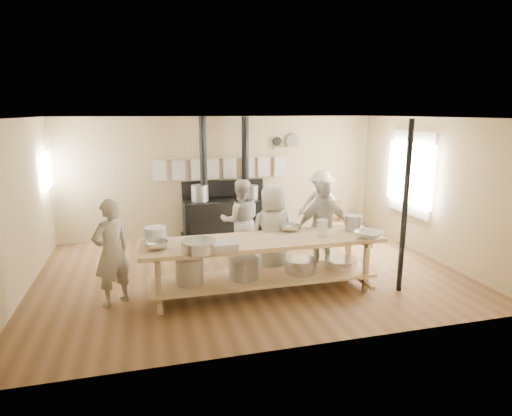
{
  "coord_description": "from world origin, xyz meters",
  "views": [
    {
      "loc": [
        -1.64,
        -6.75,
        2.69
      ],
      "look_at": [
        0.18,
        0.2,
        1.07
      ],
      "focal_mm": 30.0,
      "sensor_mm": 36.0,
      "label": 1
    }
  ],
  "objects_px": {
    "prep_table": "(263,260)",
    "cook_center": "(273,232)",
    "cook_left": "(241,221)",
    "cook_right": "(323,228)",
    "stove": "(225,214)",
    "roasting_pan": "(220,246)",
    "cook_by_window": "(321,206)",
    "chair": "(333,232)",
    "cook_far_left": "(111,252)"
  },
  "relations": [
    {
      "from": "roasting_pan",
      "to": "cook_left",
      "type": "bearing_deg",
      "value": 68.86
    },
    {
      "from": "cook_by_window",
      "to": "cook_left",
      "type": "bearing_deg",
      "value": -125.43
    },
    {
      "from": "stove",
      "to": "cook_by_window",
      "type": "distance_m",
      "value": 2.06
    },
    {
      "from": "cook_center",
      "to": "chair",
      "type": "distance_m",
      "value": 2.37
    },
    {
      "from": "cook_by_window",
      "to": "chair",
      "type": "relative_size",
      "value": 1.69
    },
    {
      "from": "cook_far_left",
      "to": "cook_center",
      "type": "distance_m",
      "value": 2.49
    },
    {
      "from": "cook_right",
      "to": "cook_by_window",
      "type": "distance_m",
      "value": 2.06
    },
    {
      "from": "cook_far_left",
      "to": "chair",
      "type": "distance_m",
      "value": 4.63
    },
    {
      "from": "cook_far_left",
      "to": "roasting_pan",
      "type": "distance_m",
      "value": 1.54
    },
    {
      "from": "cook_left",
      "to": "cook_center",
      "type": "height_order",
      "value": "cook_center"
    },
    {
      "from": "chair",
      "to": "stove",
      "type": "bearing_deg",
      "value": 159.71
    },
    {
      "from": "cook_far_left",
      "to": "cook_left",
      "type": "relative_size",
      "value": 1.01
    },
    {
      "from": "cook_center",
      "to": "roasting_pan",
      "type": "xyz_separation_m",
      "value": [
        -1.02,
        -0.84,
        0.11
      ]
    },
    {
      "from": "roasting_pan",
      "to": "chair",
      "type": "bearing_deg",
      "value": 40.07
    },
    {
      "from": "roasting_pan",
      "to": "cook_far_left",
      "type": "bearing_deg",
      "value": 160.73
    },
    {
      "from": "cook_left",
      "to": "cook_right",
      "type": "relative_size",
      "value": 0.94
    },
    {
      "from": "cook_far_left",
      "to": "chair",
      "type": "bearing_deg",
      "value": 168.36
    },
    {
      "from": "cook_right",
      "to": "cook_far_left",
      "type": "bearing_deg",
      "value": 0.81
    },
    {
      "from": "cook_far_left",
      "to": "cook_right",
      "type": "distance_m",
      "value": 3.33
    },
    {
      "from": "stove",
      "to": "cook_by_window",
      "type": "bearing_deg",
      "value": -18.53
    },
    {
      "from": "cook_far_left",
      "to": "stove",
      "type": "bearing_deg",
      "value": -162.21
    },
    {
      "from": "cook_center",
      "to": "cook_right",
      "type": "xyz_separation_m",
      "value": [
        0.85,
        -0.05,
        0.02
      ]
    },
    {
      "from": "cook_left",
      "to": "cook_center",
      "type": "xyz_separation_m",
      "value": [
        0.31,
        -0.98,
        0.03
      ]
    },
    {
      "from": "stove",
      "to": "cook_by_window",
      "type": "height_order",
      "value": "stove"
    },
    {
      "from": "cook_far_left",
      "to": "chair",
      "type": "xyz_separation_m",
      "value": [
        4.22,
        1.83,
        -0.51
      ]
    },
    {
      "from": "stove",
      "to": "roasting_pan",
      "type": "bearing_deg",
      "value": -101.91
    },
    {
      "from": "cook_right",
      "to": "cook_by_window",
      "type": "xyz_separation_m",
      "value": [
        0.79,
        1.91,
        -0.06
      ]
    },
    {
      "from": "chair",
      "to": "prep_table",
      "type": "bearing_deg",
      "value": -130.08
    },
    {
      "from": "cook_left",
      "to": "chair",
      "type": "bearing_deg",
      "value": -160.37
    },
    {
      "from": "prep_table",
      "to": "cook_center",
      "type": "xyz_separation_m",
      "value": [
        0.31,
        0.51,
        0.27
      ]
    },
    {
      "from": "cook_left",
      "to": "chair",
      "type": "relative_size",
      "value": 1.72
    },
    {
      "from": "stove",
      "to": "cook_right",
      "type": "relative_size",
      "value": 1.6
    },
    {
      "from": "stove",
      "to": "roasting_pan",
      "type": "height_order",
      "value": "stove"
    },
    {
      "from": "cook_right",
      "to": "chair",
      "type": "xyz_separation_m",
      "value": [
        0.91,
        1.54,
        -0.55
      ]
    },
    {
      "from": "prep_table",
      "to": "roasting_pan",
      "type": "xyz_separation_m",
      "value": [
        -0.7,
        -0.33,
        0.38
      ]
    },
    {
      "from": "cook_left",
      "to": "stove",
      "type": "bearing_deg",
      "value": -84.61
    },
    {
      "from": "cook_center",
      "to": "cook_right",
      "type": "height_order",
      "value": "cook_right"
    },
    {
      "from": "cook_right",
      "to": "roasting_pan",
      "type": "distance_m",
      "value": 2.03
    },
    {
      "from": "prep_table",
      "to": "cook_left",
      "type": "xyz_separation_m",
      "value": [
        -0.0,
        1.48,
        0.24
      ]
    },
    {
      "from": "prep_table",
      "to": "cook_right",
      "type": "bearing_deg",
      "value": 21.53
    },
    {
      "from": "cook_far_left",
      "to": "cook_center",
      "type": "relative_size",
      "value": 0.97
    },
    {
      "from": "cook_right",
      "to": "prep_table",
      "type": "bearing_deg",
      "value": 17.48
    },
    {
      "from": "cook_far_left",
      "to": "chair",
      "type": "relative_size",
      "value": 1.73
    },
    {
      "from": "prep_table",
      "to": "cook_by_window",
      "type": "xyz_separation_m",
      "value": [
        1.95,
        2.37,
        0.23
      ]
    },
    {
      "from": "prep_table",
      "to": "chair",
      "type": "bearing_deg",
      "value": 44.06
    },
    {
      "from": "roasting_pan",
      "to": "stove",
      "type": "bearing_deg",
      "value": 78.09
    },
    {
      "from": "cook_far_left",
      "to": "cook_right",
      "type": "relative_size",
      "value": 0.95
    },
    {
      "from": "prep_table",
      "to": "cook_far_left",
      "type": "xyz_separation_m",
      "value": [
        -2.15,
        0.18,
        0.25
      ]
    },
    {
      "from": "prep_table",
      "to": "cook_by_window",
      "type": "distance_m",
      "value": 3.07
    },
    {
      "from": "stove",
      "to": "roasting_pan",
      "type": "xyz_separation_m",
      "value": [
        -0.71,
        -3.35,
        0.38
      ]
    }
  ]
}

